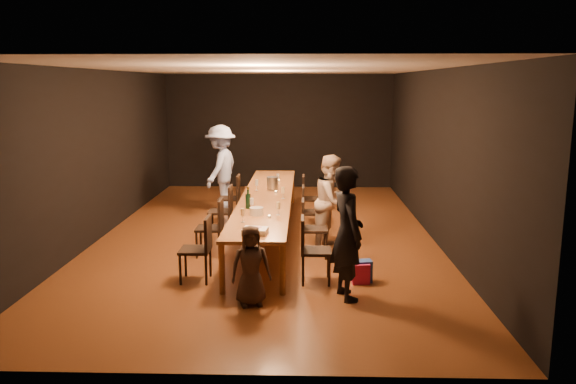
{
  "coord_description": "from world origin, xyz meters",
  "views": [
    {
      "loc": [
        0.68,
        -9.94,
        2.75
      ],
      "look_at": [
        0.41,
        -0.91,
        1.0
      ],
      "focal_mm": 35.0,
      "sensor_mm": 36.0,
      "label": 1
    }
  ],
  "objects_px": {
    "plate_stack": "(257,211)",
    "ice_bucket": "(272,183)",
    "chair_right_1": "(315,228)",
    "woman_tan": "(332,201)",
    "woman_birthday": "(347,233)",
    "chair_left_3": "(229,198)",
    "chair_right_2": "(314,211)",
    "man_blue": "(221,168)",
    "table": "(267,198)",
    "chair_right_0": "(316,250)",
    "chair_left_0": "(195,249)",
    "child": "(251,266)",
    "champagne_bottle": "(248,198)",
    "chair_right_3": "(313,198)",
    "chair_left_1": "(209,227)",
    "birthday_cake": "(255,231)",
    "chair_left_2": "(220,211)"
  },
  "relations": [
    {
      "from": "chair_right_0",
      "to": "chair_left_3",
      "type": "distance_m",
      "value": 3.98
    },
    {
      "from": "chair_left_1",
      "to": "chair_left_3",
      "type": "relative_size",
      "value": 1.0
    },
    {
      "from": "woman_birthday",
      "to": "table",
      "type": "bearing_deg",
      "value": 5.57
    },
    {
      "from": "chair_right_3",
      "to": "chair_left_2",
      "type": "height_order",
      "value": "same"
    },
    {
      "from": "birthday_cake",
      "to": "chair_left_3",
      "type": "bearing_deg",
      "value": 110.92
    },
    {
      "from": "chair_left_0",
      "to": "champagne_bottle",
      "type": "xyz_separation_m",
      "value": [
        0.62,
        1.36,
        0.46
      ]
    },
    {
      "from": "chair_right_0",
      "to": "ice_bucket",
      "type": "xyz_separation_m",
      "value": [
        -0.78,
        3.05,
        0.41
      ]
    },
    {
      "from": "plate_stack",
      "to": "champagne_bottle",
      "type": "xyz_separation_m",
      "value": [
        -0.18,
        0.46,
        0.12
      ]
    },
    {
      "from": "woman_birthday",
      "to": "woman_tan",
      "type": "bearing_deg",
      "value": -14.88
    },
    {
      "from": "ice_bucket",
      "to": "plate_stack",
      "type": "bearing_deg",
      "value": -93.28
    },
    {
      "from": "table",
      "to": "man_blue",
      "type": "height_order",
      "value": "man_blue"
    },
    {
      "from": "chair_right_3",
      "to": "chair_left_1",
      "type": "bearing_deg",
      "value": -35.31
    },
    {
      "from": "chair_left_1",
      "to": "ice_bucket",
      "type": "relative_size",
      "value": 3.87
    },
    {
      "from": "table",
      "to": "chair_left_2",
      "type": "height_order",
      "value": "chair_left_2"
    },
    {
      "from": "table",
      "to": "chair_right_2",
      "type": "bearing_deg",
      "value": 0.0
    },
    {
      "from": "birthday_cake",
      "to": "chair_left_2",
      "type": "bearing_deg",
      "value": 116.52
    },
    {
      "from": "chair_right_3",
      "to": "birthday_cake",
      "type": "xyz_separation_m",
      "value": [
        -0.83,
        -3.79,
        0.32
      ]
    },
    {
      "from": "plate_stack",
      "to": "ice_bucket",
      "type": "distance_m",
      "value": 2.16
    },
    {
      "from": "chair_right_3",
      "to": "chair_right_1",
      "type": "bearing_deg",
      "value": -0.0
    },
    {
      "from": "chair_right_2",
      "to": "chair_left_2",
      "type": "relative_size",
      "value": 1.0
    },
    {
      "from": "woman_tan",
      "to": "man_blue",
      "type": "bearing_deg",
      "value": 63.66
    },
    {
      "from": "birthday_cake",
      "to": "chair_right_1",
      "type": "bearing_deg",
      "value": 67.19
    },
    {
      "from": "chair_left_2",
      "to": "man_blue",
      "type": "distance_m",
      "value": 2.21
    },
    {
      "from": "chair_left_1",
      "to": "man_blue",
      "type": "relative_size",
      "value": 0.5
    },
    {
      "from": "chair_right_0",
      "to": "chair_left_0",
      "type": "xyz_separation_m",
      "value": [
        -1.7,
        0.0,
        0.0
      ]
    },
    {
      "from": "chair_right_1",
      "to": "ice_bucket",
      "type": "distance_m",
      "value": 2.05
    },
    {
      "from": "plate_stack",
      "to": "chair_right_3",
      "type": "bearing_deg",
      "value": 71.48
    },
    {
      "from": "chair_left_3",
      "to": "ice_bucket",
      "type": "distance_m",
      "value": 1.14
    },
    {
      "from": "chair_right_2",
      "to": "man_blue",
      "type": "bearing_deg",
      "value": -136.95
    },
    {
      "from": "table",
      "to": "child",
      "type": "relative_size",
      "value": 5.85
    },
    {
      "from": "woman_tan",
      "to": "chair_right_3",
      "type": "bearing_deg",
      "value": 33.43
    },
    {
      "from": "man_blue",
      "to": "birthday_cake",
      "type": "bearing_deg",
      "value": 27.71
    },
    {
      "from": "chair_left_3",
      "to": "chair_right_3",
      "type": "bearing_deg",
      "value": -90.0
    },
    {
      "from": "chair_right_3",
      "to": "birthday_cake",
      "type": "height_order",
      "value": "chair_right_3"
    },
    {
      "from": "chair_right_0",
      "to": "plate_stack",
      "type": "height_order",
      "value": "chair_right_0"
    },
    {
      "from": "chair_right_1",
      "to": "woman_tan",
      "type": "relative_size",
      "value": 0.59
    },
    {
      "from": "child",
      "to": "champagne_bottle",
      "type": "height_order",
      "value": "champagne_bottle"
    },
    {
      "from": "chair_right_1",
      "to": "chair_left_1",
      "type": "height_order",
      "value": "same"
    },
    {
      "from": "woman_birthday",
      "to": "chair_left_3",
      "type": "bearing_deg",
      "value": 9.56
    },
    {
      "from": "chair_right_2",
      "to": "chair_left_0",
      "type": "distance_m",
      "value": 2.94
    },
    {
      "from": "table",
      "to": "chair_right_3",
      "type": "xyz_separation_m",
      "value": [
        0.85,
        1.2,
        -0.24
      ]
    },
    {
      "from": "chair_right_2",
      "to": "chair_left_3",
      "type": "height_order",
      "value": "same"
    },
    {
      "from": "chair_right_3",
      "to": "chair_left_3",
      "type": "height_order",
      "value": "same"
    },
    {
      "from": "chair_right_3",
      "to": "birthday_cake",
      "type": "distance_m",
      "value": 3.9
    },
    {
      "from": "woman_birthday",
      "to": "chair_right_1",
      "type": "bearing_deg",
      "value": -4.74
    },
    {
      "from": "table",
      "to": "birthday_cake",
      "type": "height_order",
      "value": "birthday_cake"
    },
    {
      "from": "chair_left_1",
      "to": "child",
      "type": "xyz_separation_m",
      "value": [
        0.87,
        -2.05,
        0.05
      ]
    },
    {
      "from": "table",
      "to": "champagne_bottle",
      "type": "bearing_deg",
      "value": -102.56
    },
    {
      "from": "man_blue",
      "to": "chair_right_2",
      "type": "bearing_deg",
      "value": 56.92
    },
    {
      "from": "chair_right_0",
      "to": "chair_right_3",
      "type": "bearing_deg",
      "value": 180.0
    }
  ]
}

